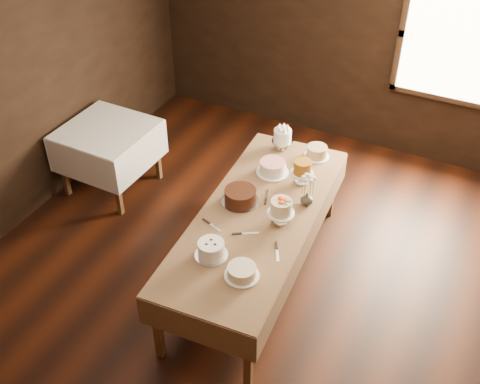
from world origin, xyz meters
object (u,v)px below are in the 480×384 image
(cake_server_e, at_px, (215,227))
(flower_vase, at_px, (307,199))
(side_table, at_px, (107,136))
(cake_server_c, at_px, (267,194))
(cake_caramel, at_px, (302,173))
(display_table, at_px, (257,219))
(cake_speckled, at_px, (317,152))
(cake_meringue, at_px, (282,140))
(cake_swirl, at_px, (211,250))
(cake_lattice, at_px, (273,168))
(cake_flowers, at_px, (281,213))
(cake_server_d, at_px, (292,204))
(cake_server_a, at_px, (250,233))
(cake_cream, at_px, (242,272))
(cake_chocolate, at_px, (240,196))
(cake_server_b, at_px, (277,255))

(cake_server_e, bearing_deg, flower_vase, 66.14)
(side_table, bearing_deg, cake_server_e, -25.84)
(cake_server_c, bearing_deg, cake_caramel, -54.20)
(display_table, distance_m, cake_speckled, 1.15)
(cake_meringue, distance_m, cake_caramel, 0.63)
(cake_swirl, bearing_deg, side_table, 148.55)
(display_table, distance_m, cake_lattice, 0.69)
(cake_caramel, bearing_deg, cake_speckled, 92.85)
(cake_flowers, bearing_deg, display_table, 179.56)
(cake_swirl, distance_m, cake_server_d, 1.01)
(cake_speckled, distance_m, cake_lattice, 0.55)
(cake_server_a, height_order, cake_server_c, same)
(cake_server_a, distance_m, flower_vase, 0.68)
(cake_speckled, bearing_deg, flower_vase, -76.06)
(cake_cream, relative_size, cake_server_d, 1.23)
(side_table, distance_m, cake_server_a, 2.39)
(cake_chocolate, distance_m, cake_server_d, 0.49)
(cake_server_c, bearing_deg, cake_cream, 174.70)
(cake_speckled, relative_size, cake_caramel, 1.00)
(cake_meringue, relative_size, flower_vase, 2.09)
(cake_server_a, bearing_deg, cake_server_e, 161.33)
(cake_caramel, bearing_deg, side_table, -178.74)
(cake_server_a, bearing_deg, cake_chocolate, 96.22)
(cake_caramel, distance_m, cake_flowers, 0.65)
(cake_cream, xyz_separation_m, flower_vase, (0.13, 1.11, 0.01))
(cake_cream, xyz_separation_m, cake_server_c, (-0.27, 1.08, -0.05))
(cake_flowers, bearing_deg, flower_vase, 71.61)
(side_table, distance_m, cake_server_e, 2.13)
(cake_speckled, bearing_deg, cake_server_d, -85.10)
(cake_server_b, distance_m, cake_server_c, 0.85)
(side_table, relative_size, cake_cream, 3.32)
(cake_server_c, bearing_deg, cake_swirl, 156.62)
(cake_flowers, bearing_deg, cake_meringue, 112.75)
(display_table, distance_m, cake_server_a, 0.28)
(cake_chocolate, bearing_deg, cake_speckled, 69.90)
(cake_lattice, relative_size, cake_server_a, 1.38)
(cake_caramel, distance_m, cake_server_d, 0.39)
(side_table, distance_m, cake_chocolate, 2.02)
(cake_lattice, bearing_deg, cake_server_a, -77.88)
(cake_flowers, bearing_deg, cake_server_c, 131.44)
(cake_caramel, height_order, cake_server_d, cake_caramel)
(cake_server_a, distance_m, cake_server_c, 0.59)
(side_table, distance_m, cake_cream, 2.76)
(cake_server_a, xyz_separation_m, cake_server_c, (-0.10, 0.58, 0.00))
(cake_meringue, xyz_separation_m, cake_speckled, (0.39, 0.02, -0.05))
(cake_meringue, xyz_separation_m, flower_vase, (0.58, -0.76, -0.05))
(cake_meringue, height_order, cake_chocolate, cake_meringue)
(cake_speckled, bearing_deg, cake_chocolate, -110.10)
(display_table, bearing_deg, cake_lattice, 102.06)
(display_table, distance_m, side_table, 2.25)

